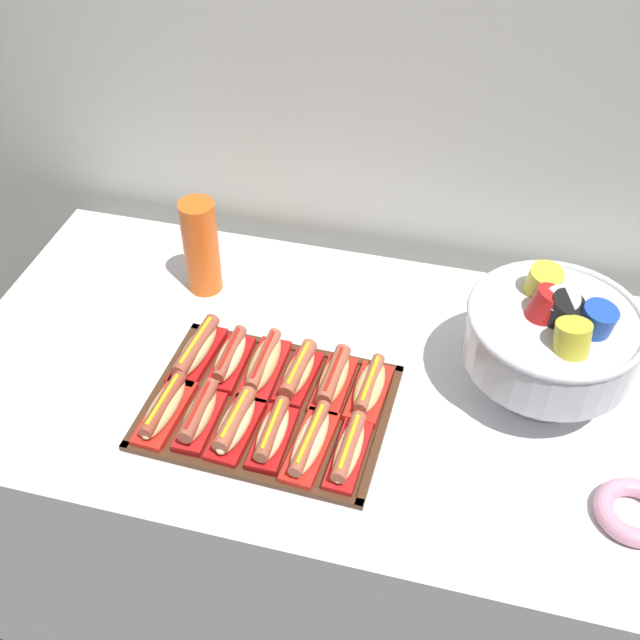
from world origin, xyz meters
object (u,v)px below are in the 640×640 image
object	(u,v)px
hot_dog_4	(310,442)
hot_dog_10	(334,379)
hot_dog_5	(349,451)
donut	(635,512)
hot_dog_9	(298,373)
hot_dog_0	(164,408)
cup_stack	(201,247)
hot_dog_8	(264,365)
hot_dog_11	(369,388)
hot_dog_7	(230,358)
hot_dog_1	(199,415)
hot_dog_6	(197,350)
hot_dog_2	(235,424)
hot_dog_3	(272,433)
punch_bowl	(552,335)
buffet_table	(326,479)
serving_tray	(269,408)

from	to	relation	value
hot_dog_4	hot_dog_10	size ratio (longest dim) A/B	1.13
hot_dog_5	donut	xyz separation A→B (m)	(0.52, 0.01, -0.02)
hot_dog_5	hot_dog_9	world-z (taller)	same
hot_dog_0	cup_stack	distance (m)	0.42
hot_dog_8	hot_dog_9	xyz separation A→B (m)	(0.07, -0.00, -0.00)
hot_dog_0	hot_dog_5	size ratio (longest dim) A/B	1.07
hot_dog_11	donut	bearing A→B (deg)	-17.15
hot_dog_7	hot_dog_9	xyz separation A→B (m)	(0.15, -0.01, 0.00)
hot_dog_1	cup_stack	xyz separation A→B (m)	(-0.14, 0.41, 0.08)
hot_dog_6	hot_dog_8	bearing A→B (deg)	-1.94
hot_dog_2	hot_dog_5	bearing A→B (deg)	-1.94
donut	hot_dog_10	bearing A→B (deg)	164.71
hot_dog_3	hot_dog_5	distance (m)	0.15
hot_dog_2	punch_bowl	size ratio (longest dim) A/B	0.50
buffet_table	hot_dog_4	xyz separation A→B (m)	(0.02, -0.21, 0.40)
hot_dog_9	hot_dog_5	bearing A→B (deg)	-49.67
serving_tray	cup_stack	bearing A→B (deg)	127.98
hot_dog_7	hot_dog_8	world-z (taller)	hot_dog_8
hot_dog_1	hot_dog_7	distance (m)	0.17
hot_dog_10	hot_dog_2	bearing A→B (deg)	-134.22
serving_tray	hot_dog_0	size ratio (longest dim) A/B	2.69
buffet_table	cup_stack	distance (m)	0.63
hot_dog_3	hot_dog_6	world-z (taller)	hot_dog_6
hot_dog_9	hot_dog_10	bearing A→B (deg)	-1.94
hot_dog_1	hot_dog_5	world-z (taller)	hot_dog_1
hot_dog_0	hot_dog_11	distance (m)	0.41
buffet_table	hot_dog_1	size ratio (longest dim) A/B	10.27
hot_dog_1	donut	world-z (taller)	hot_dog_1
buffet_table	hot_dog_8	xyz separation A→B (m)	(-0.12, -0.04, 0.41)
hot_dog_8	hot_dog_2	bearing A→B (deg)	-91.94
hot_dog_11	punch_bowl	xyz separation A→B (m)	(0.33, 0.12, 0.12)
buffet_table	hot_dog_10	world-z (taller)	hot_dog_10
buffet_table	hot_dog_6	world-z (taller)	hot_dog_6
hot_dog_2	cup_stack	distance (m)	0.47
hot_dog_2	hot_dog_7	size ratio (longest dim) A/B	1.07
donut	hot_dog_6	bearing A→B (deg)	169.11
serving_tray	hot_dog_8	bearing A→B (deg)	112.50
hot_dog_4	cup_stack	size ratio (longest dim) A/B	0.79
hot_dog_2	hot_dog_3	size ratio (longest dim) A/B	1.10
cup_stack	hot_dog_9	bearing A→B (deg)	-39.82
punch_bowl	donut	size ratio (longest dim) A/B	2.42
hot_dog_8	hot_dog_11	size ratio (longest dim) A/B	1.13
hot_dog_2	punch_bowl	bearing A→B (deg)	25.98
serving_tray	hot_dog_1	distance (m)	0.14
serving_tray	donut	xyz separation A→B (m)	(0.70, -0.08, 0.01)
serving_tray	hot_dog_0	xyz separation A→B (m)	(-0.19, -0.08, 0.03)
hot_dog_8	hot_dog_3	bearing A→B (deg)	-67.50
hot_dog_7	hot_dog_4	bearing A→B (deg)	-38.20
hot_dog_3	hot_dog_10	xyz separation A→B (m)	(0.08, 0.16, 0.00)
buffet_table	hot_dog_7	world-z (taller)	hot_dog_7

